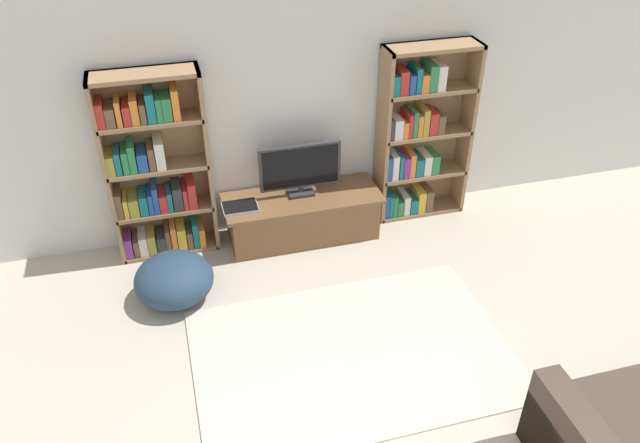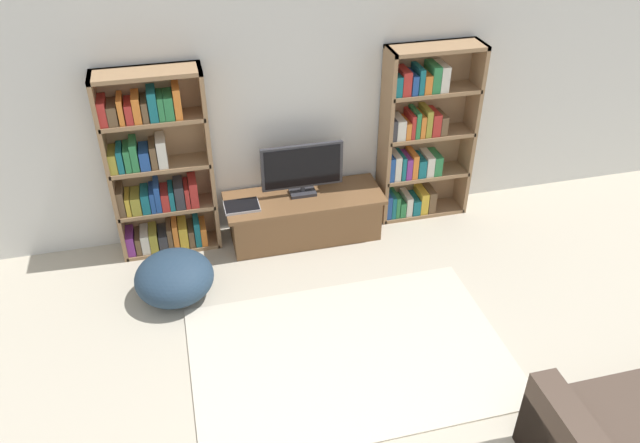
# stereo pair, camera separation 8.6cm
# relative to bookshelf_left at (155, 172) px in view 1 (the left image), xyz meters

# --- Properties ---
(wall_back) EXTENTS (8.80, 0.06, 2.60)m
(wall_back) POSITION_rel_bookshelf_left_xyz_m (1.20, 0.18, 0.49)
(wall_back) COLOR silver
(wall_back) RESTS_ON ground_plane
(bookshelf_left) EXTENTS (0.88, 0.30, 1.72)m
(bookshelf_left) POSITION_rel_bookshelf_left_xyz_m (0.00, 0.00, 0.00)
(bookshelf_left) COLOR #93704C
(bookshelf_left) RESTS_ON ground_plane
(bookshelf_right) EXTENTS (0.88, 0.30, 1.72)m
(bookshelf_right) POSITION_rel_bookshelf_left_xyz_m (2.45, 0.00, 0.02)
(bookshelf_right) COLOR #93704C
(bookshelf_right) RESTS_ON ground_plane
(tv_stand) EXTENTS (1.47, 0.54, 0.44)m
(tv_stand) POSITION_rel_bookshelf_left_xyz_m (1.27, -0.15, -0.59)
(tv_stand) COLOR brown
(tv_stand) RESTS_ON ground_plane
(television) EXTENTS (0.76, 0.16, 0.51)m
(television) POSITION_rel_bookshelf_left_xyz_m (1.27, -0.10, -0.10)
(television) COLOR #2D2D33
(television) RESTS_ON tv_stand
(laptop) EXTENTS (0.32, 0.23, 0.03)m
(laptop) POSITION_rel_bookshelf_left_xyz_m (0.68, -0.19, -0.36)
(laptop) COLOR #B7B7BC
(laptop) RESTS_ON tv_stand
(area_rug) EXTENTS (2.37, 1.59, 0.02)m
(area_rug) POSITION_rel_bookshelf_left_xyz_m (1.25, -1.76, -0.80)
(area_rug) COLOR beige
(area_rug) RESTS_ON ground_plane
(beanbag_ottoman) EXTENTS (0.65, 0.65, 0.39)m
(beanbag_ottoman) POSITION_rel_bookshelf_left_xyz_m (0.02, -0.75, -0.62)
(beanbag_ottoman) COLOR #23384C
(beanbag_ottoman) RESTS_ON ground_plane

